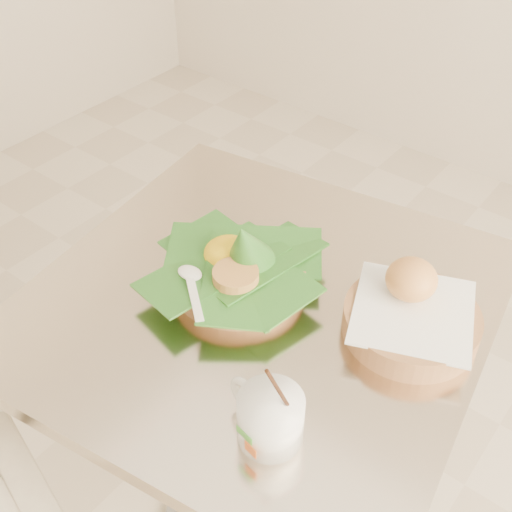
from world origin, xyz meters
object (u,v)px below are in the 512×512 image
Objects in this scene: coffee_mug at (269,416)px; bread_basket at (411,314)px; cafe_table at (259,384)px; rice_basket at (238,266)px.

bread_basket is at bearing 79.26° from coffee_mug.
coffee_mug is (0.17, -0.19, 0.26)m from cafe_table.
bread_basket reaches higher than cafe_table.
cafe_table is 0.36m from coffee_mug.
rice_basket is 1.22× the size of bread_basket.
cafe_table is at bearing -158.21° from bread_basket.
rice_basket is 0.29m from coffee_mug.
coffee_mug reaches higher than cafe_table.
coffee_mug reaches higher than rice_basket.
coffee_mug is (0.21, -0.20, 0.00)m from rice_basket.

